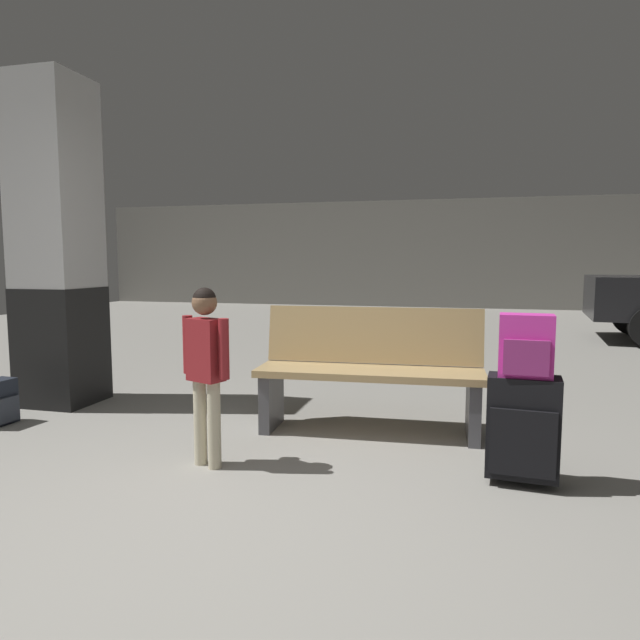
# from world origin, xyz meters

# --- Properties ---
(ground_plane) EXTENTS (18.00, 18.00, 0.10)m
(ground_plane) POSITION_xyz_m (0.00, 4.00, -0.05)
(ground_plane) COLOR gray
(garage_back_wall) EXTENTS (18.00, 0.12, 2.80)m
(garage_back_wall) POSITION_xyz_m (0.00, 12.86, 1.40)
(garage_back_wall) COLOR slate
(garage_back_wall) RESTS_ON ground_plane
(structural_pillar) EXTENTS (0.57, 0.57, 2.74)m
(structural_pillar) POSITION_xyz_m (-2.20, 1.91, 1.36)
(structural_pillar) COLOR black
(structural_pillar) RESTS_ON ground_plane
(bench) EXTENTS (1.63, 0.61, 0.89)m
(bench) POSITION_xyz_m (0.51, 1.78, 0.44)
(bench) COLOR tan
(bench) RESTS_ON ground_plane
(suitcase) EXTENTS (0.40, 0.26, 0.60)m
(suitcase) POSITION_xyz_m (1.48, 1.00, 0.32)
(suitcase) COLOR black
(suitcase) RESTS_ON ground_plane
(backpack_bright) EXTENTS (0.29, 0.21, 0.34)m
(backpack_bright) POSITION_xyz_m (1.48, 1.00, 0.77)
(backpack_bright) COLOR #D833A5
(backpack_bright) RESTS_ON suitcase
(child) EXTENTS (0.35, 0.26, 1.08)m
(child) POSITION_xyz_m (-0.32, 0.83, 0.66)
(child) COLOR beige
(child) RESTS_ON ground_plane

